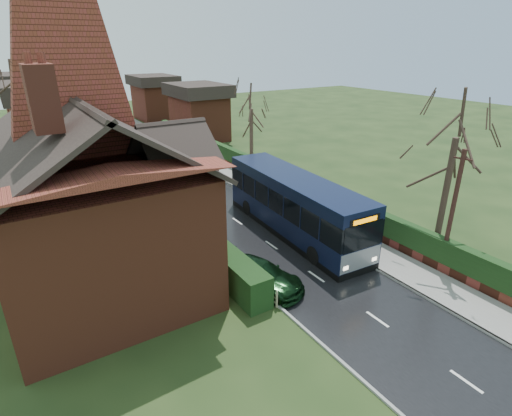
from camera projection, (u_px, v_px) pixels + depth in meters
ground at (292, 260)px, 21.68m from camera, size 140.00×140.00×0.00m
road at (210, 202)px, 29.49m from camera, size 6.00×100.00×0.02m
pavement at (259, 191)px, 31.56m from camera, size 2.50×100.00×0.14m
kerb_right at (246, 194)px, 30.97m from camera, size 0.12×100.00×0.14m
kerb_left at (171, 211)px, 27.96m from camera, size 0.12×100.00×0.10m
front_hedge at (188, 230)px, 23.35m from camera, size 1.20×16.00×1.60m
picket_fence at (200, 232)px, 23.86m from camera, size 0.10×16.00×0.90m
right_wall_hedge at (275, 176)px, 31.97m from camera, size 0.60×50.00×1.80m
brick_house at (93, 188)px, 19.42m from camera, size 9.30×14.60×10.30m
bus at (295, 206)px, 24.23m from camera, size 3.39×11.96×3.59m
car_silver at (182, 208)px, 26.72m from camera, size 1.91×4.10×1.36m
car_green at (259, 275)px, 19.06m from camera, size 3.46×4.92×1.32m
car_distant at (115, 120)px, 57.29m from camera, size 3.10×4.64×1.45m
bus_stop_sign at (372, 232)px, 20.60m from camera, size 0.14×0.43×2.84m
telegraph_pole at (452, 213)px, 19.40m from camera, size 0.25×0.82×6.44m
tree_right_near at (458, 128)px, 19.10m from camera, size 4.42×4.42×9.55m
tree_right_far at (251, 104)px, 33.11m from camera, size 4.32×4.32×8.34m
tree_house_side at (17, 92)px, 26.90m from camera, size 4.62×4.62×10.49m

